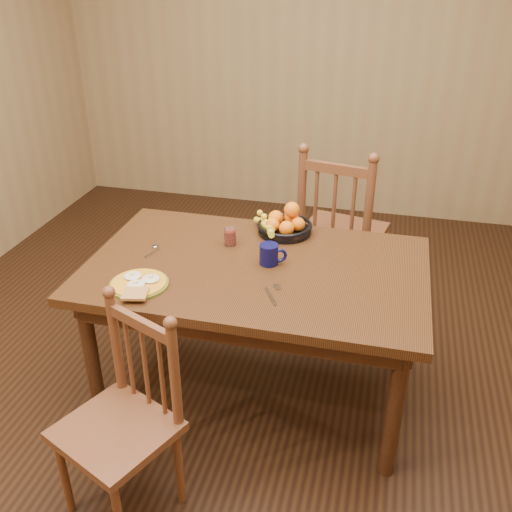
% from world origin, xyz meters
% --- Properties ---
extents(room, '(4.52, 5.02, 2.72)m').
position_xyz_m(room, '(0.00, 0.00, 1.35)').
color(room, black).
rests_on(room, ground).
extents(dining_table, '(1.60, 1.00, 0.75)m').
position_xyz_m(dining_table, '(0.00, 0.00, 0.67)').
color(dining_table, black).
rests_on(dining_table, ground).
extents(chair_far, '(0.58, 0.56, 1.08)m').
position_xyz_m(chair_far, '(0.31, 0.92, 0.53)').
color(chair_far, '#522E18').
rests_on(chair_far, ground).
extents(chair_near, '(0.53, 0.52, 0.90)m').
position_xyz_m(chair_near, '(-0.34, -0.80, 0.44)').
color(chair_near, '#522E18').
rests_on(chair_near, ground).
extents(breakfast_plate, '(0.26, 0.30, 0.04)m').
position_xyz_m(breakfast_plate, '(-0.46, -0.31, 0.76)').
color(breakfast_plate, '#59601E').
rests_on(breakfast_plate, dining_table).
extents(fork, '(0.08, 0.18, 0.00)m').
position_xyz_m(fork, '(0.13, -0.23, 0.75)').
color(fork, silver).
rests_on(fork, dining_table).
extents(spoon, '(0.05, 0.16, 0.01)m').
position_xyz_m(spoon, '(-0.53, 0.04, 0.75)').
color(spoon, silver).
rests_on(spoon, dining_table).
extents(coffee_mug, '(0.13, 0.09, 0.10)m').
position_xyz_m(coffee_mug, '(0.06, 0.03, 0.80)').
color(coffee_mug, '#090936').
rests_on(coffee_mug, dining_table).
extents(juice_glass, '(0.06, 0.06, 0.09)m').
position_xyz_m(juice_glass, '(-0.18, 0.18, 0.79)').
color(juice_glass, silver).
rests_on(juice_glass, dining_table).
extents(fruit_bowl, '(0.32, 0.32, 0.17)m').
position_xyz_m(fruit_bowl, '(0.06, 0.38, 0.80)').
color(fruit_bowl, black).
rests_on(fruit_bowl, dining_table).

